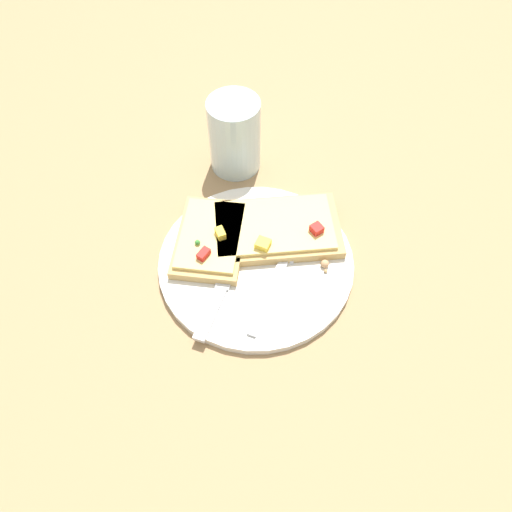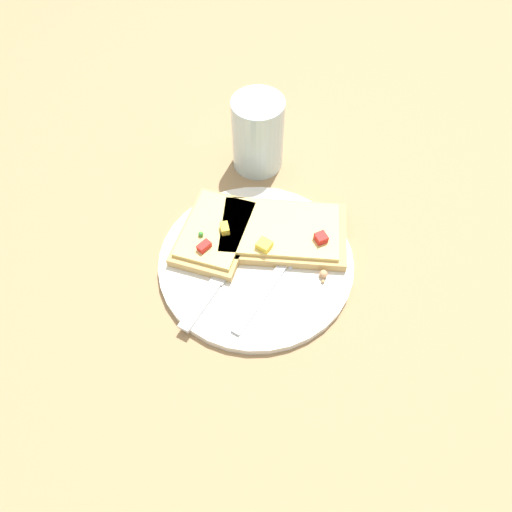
{
  "view_description": "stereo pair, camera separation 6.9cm",
  "coord_description": "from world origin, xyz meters",
  "px_view_note": "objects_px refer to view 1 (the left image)",
  "views": [
    {
      "loc": [
        0.11,
        -0.37,
        0.59
      ],
      "look_at": [
        0.0,
        0.0,
        0.02
      ],
      "focal_mm": 35.0,
      "sensor_mm": 36.0,
      "label": 1
    },
    {
      "loc": [
        0.17,
        -0.35,
        0.59
      ],
      "look_at": [
        0.0,
        0.0,
        0.02
      ],
      "focal_mm": 35.0,
      "sensor_mm": 36.0,
      "label": 2
    }
  ],
  "objects_px": {
    "pizza_slice_corner": "(211,238)",
    "knife": "(224,283)",
    "drinking_glass": "(235,135)",
    "pizza_slice_main": "(274,229)",
    "plate": "(256,262)",
    "fork": "(281,268)"
  },
  "relations": [
    {
      "from": "pizza_slice_corner",
      "to": "knife",
      "type": "bearing_deg",
      "value": -156.68
    },
    {
      "from": "knife",
      "to": "drinking_glass",
      "type": "bearing_deg",
      "value": 16.48
    },
    {
      "from": "knife",
      "to": "pizza_slice_main",
      "type": "height_order",
      "value": "pizza_slice_main"
    },
    {
      "from": "plate",
      "to": "knife",
      "type": "distance_m",
      "value": 0.06
    },
    {
      "from": "knife",
      "to": "drinking_glass",
      "type": "xyz_separation_m",
      "value": [
        -0.06,
        0.23,
        0.05
      ]
    },
    {
      "from": "knife",
      "to": "drinking_glass",
      "type": "distance_m",
      "value": 0.24
    },
    {
      "from": "fork",
      "to": "pizza_slice_main",
      "type": "xyz_separation_m",
      "value": [
        -0.03,
        0.06,
        0.01
      ]
    },
    {
      "from": "knife",
      "to": "drinking_glass",
      "type": "relative_size",
      "value": 1.73
    },
    {
      "from": "fork",
      "to": "pizza_slice_corner",
      "type": "xyz_separation_m",
      "value": [
        -0.11,
        0.02,
        0.01
      ]
    },
    {
      "from": "fork",
      "to": "pizza_slice_main",
      "type": "distance_m",
      "value": 0.06
    },
    {
      "from": "pizza_slice_corner",
      "to": "drinking_glass",
      "type": "height_order",
      "value": "drinking_glass"
    },
    {
      "from": "pizza_slice_corner",
      "to": "pizza_slice_main",
      "type": "bearing_deg",
      "value": -72.16
    },
    {
      "from": "fork",
      "to": "knife",
      "type": "height_order",
      "value": "knife"
    },
    {
      "from": "plate",
      "to": "knife",
      "type": "bearing_deg",
      "value": -121.44
    },
    {
      "from": "pizza_slice_corner",
      "to": "drinking_glass",
      "type": "xyz_separation_m",
      "value": [
        -0.02,
        0.17,
        0.04
      ]
    },
    {
      "from": "fork",
      "to": "pizza_slice_main",
      "type": "height_order",
      "value": "pizza_slice_main"
    },
    {
      "from": "fork",
      "to": "pizza_slice_main",
      "type": "relative_size",
      "value": 0.91
    },
    {
      "from": "pizza_slice_corner",
      "to": "drinking_glass",
      "type": "distance_m",
      "value": 0.17
    },
    {
      "from": "pizza_slice_main",
      "to": "drinking_glass",
      "type": "bearing_deg",
      "value": 106.07
    },
    {
      "from": "fork",
      "to": "pizza_slice_corner",
      "type": "bearing_deg",
      "value": 87.08
    },
    {
      "from": "pizza_slice_main",
      "to": "drinking_glass",
      "type": "height_order",
      "value": "drinking_glass"
    },
    {
      "from": "plate",
      "to": "fork",
      "type": "xyz_separation_m",
      "value": [
        0.04,
        -0.0,
        0.01
      ]
    }
  ]
}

